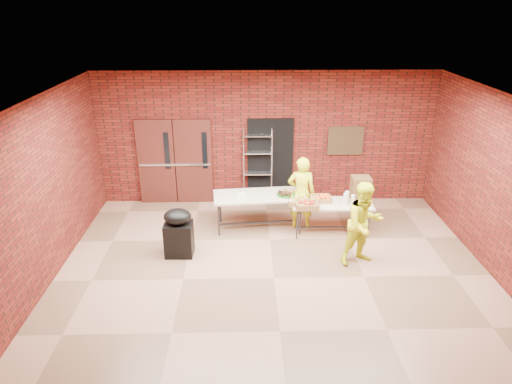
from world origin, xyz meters
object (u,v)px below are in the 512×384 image
(table_right, at_px, (332,205))
(table_left, at_px, (259,198))
(coffee_dispenser, at_px, (360,189))
(wire_rack, at_px, (258,167))
(volunteer_man, at_px, (364,224))
(covered_grill, at_px, (179,232))
(volunteer_woman, at_px, (301,193))

(table_right, bearing_deg, table_left, 172.84)
(coffee_dispenser, bearing_deg, table_right, -166.83)
(wire_rack, relative_size, table_left, 0.94)
(table_left, distance_m, volunteer_man, 2.40)
(table_left, relative_size, covered_grill, 2.05)
(wire_rack, xyz_separation_m, coffee_dispenser, (2.15, -1.43, 0.01))
(wire_rack, xyz_separation_m, table_left, (-0.01, -1.34, -0.21))
(covered_grill, bearing_deg, volunteer_man, -4.50)
(coffee_dispenser, relative_size, covered_grill, 0.53)
(table_right, distance_m, volunteer_man, 1.30)
(table_left, bearing_deg, coffee_dispenser, -7.28)
(table_left, distance_m, coffee_dispenser, 2.17)
(wire_rack, bearing_deg, volunteer_woman, -55.07)
(covered_grill, xyz_separation_m, volunteer_woman, (2.52, 1.13, 0.33))
(table_right, height_order, coffee_dispenser, coffee_dispenser)
(covered_grill, bearing_deg, table_right, 16.75)
(coffee_dispenser, bearing_deg, covered_grill, -165.07)
(table_right, xyz_separation_m, covered_grill, (-3.14, -0.86, -0.15))
(table_left, height_order, table_right, table_left)
(coffee_dispenser, distance_m, volunteer_man, 1.40)
(wire_rack, distance_m, table_right, 2.21)
(table_left, bearing_deg, table_right, -13.58)
(volunteer_woman, bearing_deg, coffee_dispenser, 179.09)
(volunteer_man, bearing_deg, wire_rack, 103.82)
(volunteer_woman, bearing_deg, covered_grill, 28.88)
(table_left, bearing_deg, covered_grill, -150.95)
(table_right, xyz_separation_m, coffee_dispenser, (0.62, 0.15, 0.32))
(coffee_dispenser, relative_size, volunteer_man, 0.32)
(table_left, xyz_separation_m, volunteer_man, (1.91, -1.46, 0.09))
(coffee_dispenser, height_order, covered_grill, coffee_dispenser)
(table_right, bearing_deg, wire_rack, 135.52)
(wire_rack, height_order, table_right, wire_rack)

